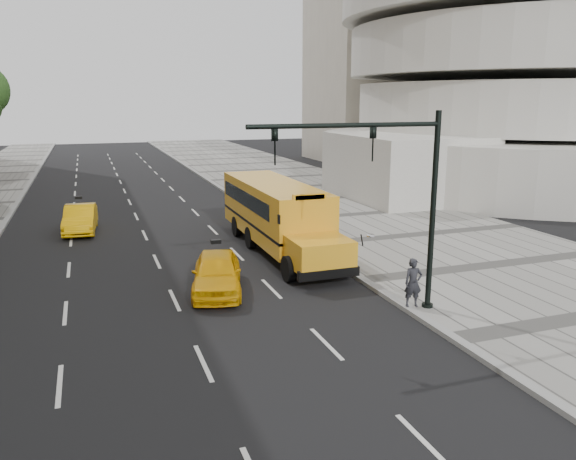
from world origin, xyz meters
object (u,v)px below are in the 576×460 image
object	(u,v)px
taxi_near	(217,273)
traffic_signal	(394,189)
pedestrian	(413,283)
taxi_far	(80,219)
school_bus	(276,210)

from	to	relation	value
taxi_near	traffic_signal	size ratio (longest dim) A/B	0.66
taxi_near	pedestrian	size ratio (longest dim) A/B	2.62
taxi_near	taxi_far	world-z (taller)	taxi_near
pedestrian	traffic_signal	size ratio (longest dim) A/B	0.25
taxi_far	school_bus	bearing A→B (deg)	-32.63
taxi_near	traffic_signal	xyz separation A→B (m)	(4.61, -4.14, 3.38)
school_bus	traffic_signal	bearing A→B (deg)	-85.73
taxi_far	traffic_signal	size ratio (longest dim) A/B	0.66
taxi_far	traffic_signal	bearing A→B (deg)	-55.26
school_bus	traffic_signal	xyz separation A→B (m)	(0.69, -9.25, 2.33)
taxi_near	traffic_signal	bearing A→B (deg)	-28.22
taxi_near	traffic_signal	distance (m)	7.06
taxi_far	taxi_near	bearing A→B (deg)	-63.93
school_bus	pedestrian	xyz separation A→B (m)	(1.65, -9.06, -0.81)
taxi_near	pedestrian	xyz separation A→B (m)	(5.57, -3.95, 0.24)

